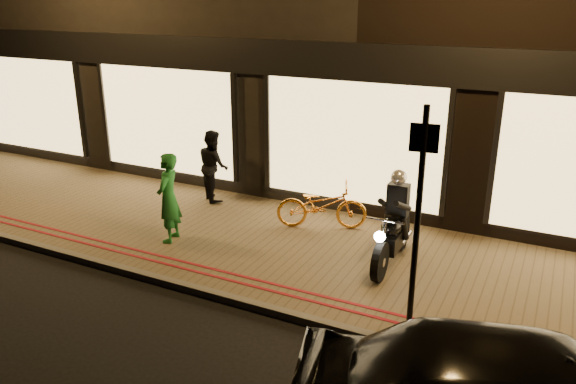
{
  "coord_description": "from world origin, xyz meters",
  "views": [
    {
      "loc": [
        3.67,
        -6.11,
        4.34
      ],
      "look_at": [
        -0.45,
        2.09,
        1.1
      ],
      "focal_mm": 35.0,
      "sensor_mm": 36.0,
      "label": 1
    }
  ],
  "objects_px": {
    "person_green": "(169,198)",
    "motorcycle": "(393,228)",
    "bicycle_gold": "(322,205)",
    "sign_post": "(418,210)"
  },
  "relations": [
    {
      "from": "person_green",
      "to": "motorcycle",
      "type": "bearing_deg",
      "value": 88.18
    },
    {
      "from": "person_green",
      "to": "bicycle_gold",
      "type": "bearing_deg",
      "value": 113.58
    },
    {
      "from": "motorcycle",
      "to": "bicycle_gold",
      "type": "height_order",
      "value": "motorcycle"
    },
    {
      "from": "motorcycle",
      "to": "person_green",
      "type": "bearing_deg",
      "value": -167.57
    },
    {
      "from": "sign_post",
      "to": "bicycle_gold",
      "type": "distance_m",
      "value": 3.75
    },
    {
      "from": "sign_post",
      "to": "bicycle_gold",
      "type": "height_order",
      "value": "sign_post"
    },
    {
      "from": "motorcycle",
      "to": "sign_post",
      "type": "bearing_deg",
      "value": -66.99
    },
    {
      "from": "bicycle_gold",
      "to": "person_green",
      "type": "distance_m",
      "value": 2.84
    },
    {
      "from": "motorcycle",
      "to": "bicycle_gold",
      "type": "relative_size",
      "value": 1.14
    },
    {
      "from": "sign_post",
      "to": "person_green",
      "type": "distance_m",
      "value": 4.76
    }
  ]
}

